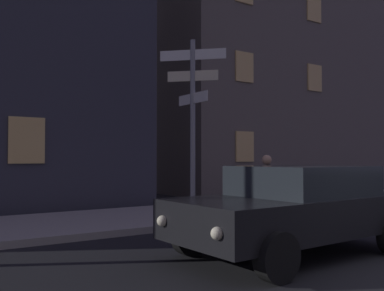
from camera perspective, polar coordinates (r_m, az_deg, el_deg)
The scene contains 5 objects.
sidewalk_kerb at distance 10.98m, azimuth -3.28°, elevation -9.40°, with size 40.00×3.42×0.14m, color #9E9991.
signpost at distance 9.89m, azimuth 0.10°, elevation 4.66°, with size 1.13×1.17×4.17m.
car_near_left at distance 7.02m, azimuth 13.70°, elevation -8.06°, with size 4.22×2.17×1.41m.
cyclist at distance 9.56m, azimuth 9.82°, elevation -6.43°, with size 1.81×0.37×1.61m.
building_right_block at distance 23.14m, azimuth 9.20°, elevation 14.11°, with size 12.46×7.13×15.69m.
Camera 1 is at (-5.48, -3.07, 1.53)m, focal length 39.57 mm.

